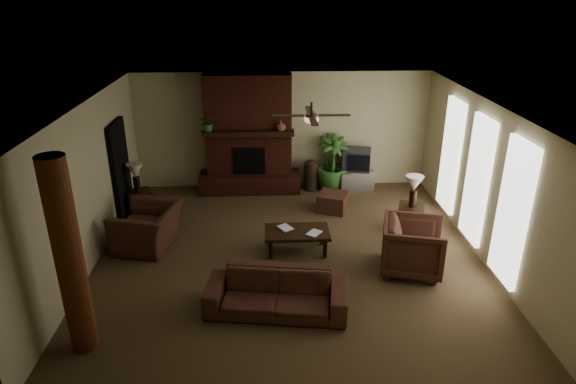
{
  "coord_description": "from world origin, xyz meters",
  "views": [
    {
      "loc": [
        -0.38,
        -8.09,
        4.68
      ],
      "look_at": [
        0.0,
        0.4,
        1.1
      ],
      "focal_mm": 31.03,
      "sensor_mm": 36.0,
      "label": 1
    }
  ],
  "objects_px": {
    "tv_stand": "(354,179)",
    "side_table_right": "(410,218)",
    "sofa": "(276,287)",
    "lamp_left": "(135,173)",
    "floor_plant": "(332,175)",
    "floor_vase": "(311,173)",
    "ottoman": "(333,202)",
    "side_table_left": "(140,203)",
    "armchair_right": "(413,244)",
    "coffee_table": "(297,233)",
    "lamp_right": "(414,186)",
    "log_column": "(69,259)",
    "armchair_left": "(147,221)"
  },
  "relations": [
    {
      "from": "armchair_right",
      "to": "side_table_left",
      "type": "height_order",
      "value": "armchair_right"
    },
    {
      "from": "lamp_right",
      "to": "armchair_left",
      "type": "bearing_deg",
      "value": -175.64
    },
    {
      "from": "coffee_table",
      "to": "ottoman",
      "type": "bearing_deg",
      "value": 63.4
    },
    {
      "from": "ottoman",
      "to": "side_table_left",
      "type": "bearing_deg",
      "value": -179.16
    },
    {
      "from": "ottoman",
      "to": "lamp_right",
      "type": "distance_m",
      "value": 1.97
    },
    {
      "from": "side_table_left",
      "to": "armchair_right",
      "type": "bearing_deg",
      "value": -25.45
    },
    {
      "from": "coffee_table",
      "to": "lamp_left",
      "type": "xyz_separation_m",
      "value": [
        -3.31,
        1.7,
        0.63
      ]
    },
    {
      "from": "armchair_left",
      "to": "armchair_right",
      "type": "relative_size",
      "value": 1.18
    },
    {
      "from": "side_table_left",
      "to": "lamp_right",
      "type": "xyz_separation_m",
      "value": [
        5.66,
        -1.01,
        0.73
      ]
    },
    {
      "from": "tv_stand",
      "to": "side_table_right",
      "type": "xyz_separation_m",
      "value": [
        0.76,
        -2.27,
        0.03
      ]
    },
    {
      "from": "armchair_left",
      "to": "floor_plant",
      "type": "xyz_separation_m",
      "value": [
        3.85,
        2.68,
        -0.15
      ]
    },
    {
      "from": "floor_vase",
      "to": "side_table_left",
      "type": "relative_size",
      "value": 1.4
    },
    {
      "from": "armchair_left",
      "to": "coffee_table",
      "type": "xyz_separation_m",
      "value": [
        2.82,
        -0.33,
        -0.16
      ]
    },
    {
      "from": "sofa",
      "to": "side_table_left",
      "type": "distance_m",
      "value": 4.58
    },
    {
      "from": "armchair_right",
      "to": "ottoman",
      "type": "relative_size",
      "value": 1.73
    },
    {
      "from": "floor_vase",
      "to": "side_table_right",
      "type": "distance_m",
      "value": 2.92
    },
    {
      "from": "log_column",
      "to": "floor_plant",
      "type": "distance_m",
      "value": 6.99
    },
    {
      "from": "log_column",
      "to": "ottoman",
      "type": "relative_size",
      "value": 4.67
    },
    {
      "from": "side_table_left",
      "to": "lamp_right",
      "type": "bearing_deg",
      "value": -10.15
    },
    {
      "from": "coffee_table",
      "to": "ottoman",
      "type": "distance_m",
      "value": 2.02
    },
    {
      "from": "log_column",
      "to": "side_table_right",
      "type": "bearing_deg",
      "value": 30.98
    },
    {
      "from": "floor_plant",
      "to": "tv_stand",
      "type": "bearing_deg",
      "value": 0.78
    },
    {
      "from": "coffee_table",
      "to": "lamp_right",
      "type": "relative_size",
      "value": 1.85
    },
    {
      "from": "floor_plant",
      "to": "side_table_right",
      "type": "distance_m",
      "value": 2.62
    },
    {
      "from": "side_table_left",
      "to": "lamp_right",
      "type": "relative_size",
      "value": 0.85
    },
    {
      "from": "sofa",
      "to": "lamp_left",
      "type": "bearing_deg",
      "value": 137.5
    },
    {
      "from": "ottoman",
      "to": "lamp_left",
      "type": "relative_size",
      "value": 0.92
    },
    {
      "from": "armchair_right",
      "to": "side_table_right",
      "type": "relative_size",
      "value": 1.89
    },
    {
      "from": "lamp_left",
      "to": "lamp_right",
      "type": "bearing_deg",
      "value": -9.81
    },
    {
      "from": "lamp_left",
      "to": "tv_stand",
      "type": "bearing_deg",
      "value": 15.07
    },
    {
      "from": "log_column",
      "to": "coffee_table",
      "type": "relative_size",
      "value": 2.33
    },
    {
      "from": "side_table_left",
      "to": "lamp_left",
      "type": "bearing_deg",
      "value": -90.0
    },
    {
      "from": "armchair_left",
      "to": "lamp_left",
      "type": "relative_size",
      "value": 1.88
    },
    {
      "from": "floor_vase",
      "to": "side_table_right",
      "type": "xyz_separation_m",
      "value": [
        1.82,
        -2.27,
        -0.16
      ]
    },
    {
      "from": "log_column",
      "to": "lamp_right",
      "type": "xyz_separation_m",
      "value": [
        5.46,
        3.25,
        -0.4
      ]
    },
    {
      "from": "armchair_right",
      "to": "floor_plant",
      "type": "distance_m",
      "value": 3.9
    },
    {
      "from": "armchair_left",
      "to": "side_table_left",
      "type": "distance_m",
      "value": 1.51
    },
    {
      "from": "floor_plant",
      "to": "lamp_left",
      "type": "relative_size",
      "value": 2.09
    },
    {
      "from": "armchair_right",
      "to": "tv_stand",
      "type": "distance_m",
      "value": 3.82
    },
    {
      "from": "lamp_left",
      "to": "lamp_right",
      "type": "xyz_separation_m",
      "value": [
        5.66,
        -0.98,
        0.0
      ]
    },
    {
      "from": "armchair_left",
      "to": "floor_vase",
      "type": "distance_m",
      "value": 4.3
    },
    {
      "from": "tv_stand",
      "to": "lamp_left",
      "type": "relative_size",
      "value": 1.31
    },
    {
      "from": "side_table_right",
      "to": "lamp_right",
      "type": "height_order",
      "value": "lamp_right"
    },
    {
      "from": "side_table_left",
      "to": "coffee_table",
      "type": "bearing_deg",
      "value": -27.75
    },
    {
      "from": "floor_vase",
      "to": "lamp_left",
      "type": "height_order",
      "value": "lamp_left"
    },
    {
      "from": "log_column",
      "to": "lamp_left",
      "type": "distance_m",
      "value": 4.25
    },
    {
      "from": "tv_stand",
      "to": "side_table_left",
      "type": "bearing_deg",
      "value": -177.17
    },
    {
      "from": "side_table_left",
      "to": "armchair_left",
      "type": "bearing_deg",
      "value": -71.04
    },
    {
      "from": "sofa",
      "to": "floor_plant",
      "type": "xyz_separation_m",
      "value": [
        1.46,
        4.83,
        -0.04
      ]
    },
    {
      "from": "floor_vase",
      "to": "ottoman",
      "type": "bearing_deg",
      "value": -73.05
    }
  ]
}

